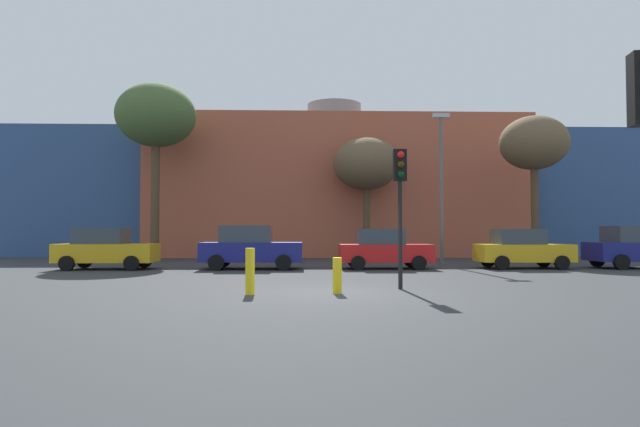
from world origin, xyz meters
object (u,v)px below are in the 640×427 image
Objects in this scene: parked_car_1 at (250,247)px; parked_car_3 at (522,249)px; parked_car_2 at (384,249)px; bare_tree_0 at (156,117)px; street_lamp at (441,178)px; bollard_yellow_1 at (337,276)px; traffic_light_island at (400,186)px; bare_tree_2 at (366,165)px; bollard_yellow_0 at (250,271)px; parked_car_0 at (106,249)px; parked_car_4 at (638,247)px; bare_tree_1 at (534,144)px.

parked_car_1 is 11.91m from parked_car_3.
bare_tree_0 is (-11.81, 6.81, 7.18)m from parked_car_2.
street_lamp is at bearing -17.82° from bare_tree_0.
street_lamp is (14.88, -4.78, -3.88)m from bare_tree_0.
street_lamp reaches higher than bollard_yellow_1.
parked_car_3 is 0.40× the size of bare_tree_0.
bare_tree_2 is at bearing 175.91° from traffic_light_island.
parked_car_1 reaches higher than parked_car_3.
parked_car_0 is at bearing 127.06° from bollard_yellow_0.
parked_car_1 is 9.67m from street_lamp.
parked_car_3 is (18.11, 0.00, -0.02)m from parked_car_0.
traffic_light_island is 4.21× the size of bollard_yellow_1.
parked_car_0 is at bearing -172.35° from street_lamp.
bollard_yellow_0 is at bearing -117.37° from parked_car_2.
parked_car_4 reaches higher than parked_car_0.
street_lamp is at bearing 55.22° from bollard_yellow_0.
parked_car_3 is at bearing 180.00° from parked_car_4.
bare_tree_0 is (0.20, 6.81, 7.16)m from parked_car_0.
bollard_yellow_1 is (9.18, -16.06, -7.58)m from bare_tree_0.
bollard_yellow_0 is (-4.11, -1.17, -2.31)m from traffic_light_island.
parked_car_2 is 11.29m from parked_car_4.
street_lamp is (-3.02, 2.03, 3.30)m from parked_car_3.
bollard_yellow_1 is 13.17m from street_lamp.
parked_car_2 is (12.01, -0.00, -0.02)m from parked_car_0.
bare_tree_0 is at bearing 162.18° from street_lamp.
traffic_light_island reaches higher than parked_car_0.
traffic_light_island reaches higher than parked_car_2.
traffic_light_island is at bearing -110.52° from street_lamp.
bare_tree_1 is (2.79, 5.02, 5.46)m from parked_car_3.
parked_car_2 is 1.00× the size of parked_car_3.
parked_car_2 is at bearing -91.37° from bare_tree_2.
traffic_light_island is at bearing 15.91° from bollard_yellow_0.
parked_car_3 reaches higher than bollard_yellow_0.
parked_car_1 reaches higher than parked_car_4.
parked_car_3 is 0.51× the size of bare_tree_1.
parked_car_2 is 4.26× the size of bollard_yellow_1.
parked_car_0 is at bearing -91.68° from bare_tree_0.
parked_car_4 is 0.55× the size of bare_tree_1.
bollard_yellow_1 is (2.26, 0.18, -0.13)m from bollard_yellow_0.
parked_car_3 is 1.01× the size of traffic_light_island.
bollard_yellow_1 is 0.13× the size of street_lamp.
parked_car_4 is at bearing -0.00° from parked_car_1.
bollard_yellow_0 is at bearing -84.40° from parked_car_1.
parked_car_2 is 10.63m from bollard_yellow_0.
traffic_light_island is 16.59m from bare_tree_2.
bare_tree_1 reaches higher than parked_car_1.
bare_tree_2 reaches higher than parked_car_2.
parked_car_1 is at bearing -161.15° from bare_tree_1.
parked_car_1 is at bearing 180.00° from parked_car_4.
bollard_yellow_0 is (6.92, -16.24, -7.45)m from bare_tree_0.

